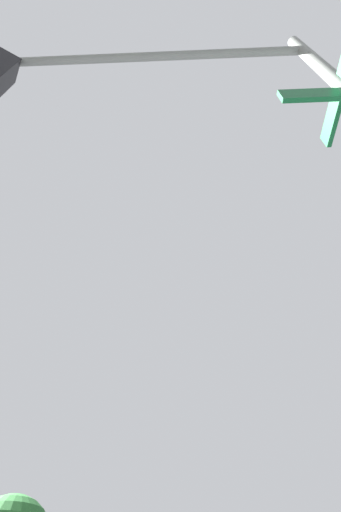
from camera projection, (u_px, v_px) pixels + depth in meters
traffic_signal_near at (173, 105)px, 2.76m from camera, size 2.31×3.39×6.42m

